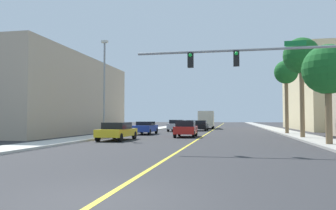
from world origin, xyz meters
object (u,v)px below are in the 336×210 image
(palm_near, at_px, (328,70))
(palm_mid, at_px, (301,57))
(car_black, at_px, (201,125))
(traffic_signal_mast, at_px, (269,68))
(delivery_truck, at_px, (207,119))
(street_lamp, at_px, (104,83))
(car_yellow, at_px, (117,131))
(palm_far, at_px, (286,74))
(car_blue, at_px, (145,128))
(car_silver, at_px, (177,125))
(car_green, at_px, (191,124))
(car_red, at_px, (186,129))

(palm_near, relative_size, palm_mid, 0.73)
(palm_near, distance_m, car_black, 25.74)
(traffic_signal_mast, bearing_deg, delivery_truck, 99.48)
(street_lamp, xyz_separation_m, car_yellow, (2.19, -2.68, -4.08))
(palm_far, distance_m, car_yellow, 19.60)
(traffic_signal_mast, distance_m, palm_mid, 11.76)
(traffic_signal_mast, bearing_deg, car_blue, 125.07)
(car_silver, bearing_deg, car_yellow, -94.98)
(car_green, relative_size, car_black, 1.09)
(palm_mid, distance_m, palm_far, 7.31)
(car_red, bearing_deg, traffic_signal_mast, -63.95)
(car_black, bearing_deg, car_blue, -112.61)
(street_lamp, height_order, car_silver, street_lamp)
(palm_near, xyz_separation_m, car_silver, (-13.00, 20.79, -3.91))
(car_green, bearing_deg, street_lamp, -98.81)
(car_silver, xyz_separation_m, car_yellow, (-1.67, -18.03, -0.04))
(traffic_signal_mast, relative_size, palm_far, 1.40)
(traffic_signal_mast, bearing_deg, car_yellow, 149.71)
(traffic_signal_mast, xyz_separation_m, car_black, (-6.20, 26.89, -3.66))
(traffic_signal_mast, relative_size, palm_near, 1.77)
(car_green, bearing_deg, car_silver, -91.76)
(street_lamp, relative_size, car_silver, 2.06)
(palm_near, relative_size, delivery_truck, 0.70)
(palm_mid, xyz_separation_m, palm_far, (-0.07, 7.30, -0.42))
(car_silver, relative_size, delivery_truck, 0.47)
(palm_mid, bearing_deg, street_lamp, -173.70)
(car_green, xyz_separation_m, car_silver, (-0.23, -13.80, 0.03))
(palm_near, bearing_deg, car_black, 113.36)
(palm_far, relative_size, car_red, 1.92)
(car_green, height_order, car_blue, car_green)
(car_silver, height_order, car_yellow, car_silver)
(palm_mid, height_order, palm_far, palm_mid)
(car_black, xyz_separation_m, car_blue, (-4.84, -11.16, -0.01))
(car_yellow, bearing_deg, palm_mid, -162.02)
(car_yellow, bearing_deg, car_black, -101.81)
(street_lamp, bearing_deg, car_silver, 75.87)
(palm_near, xyz_separation_m, car_blue, (-14.93, 12.19, -3.96))
(traffic_signal_mast, xyz_separation_m, car_silver, (-9.12, 24.33, -3.63))
(car_red, relative_size, car_yellow, 0.91)
(palm_near, height_order, car_green, palm_near)
(palm_far, bearing_deg, car_blue, -170.77)
(palm_mid, distance_m, car_green, 30.74)
(traffic_signal_mast, height_order, palm_far, palm_far)
(traffic_signal_mast, height_order, delivery_truck, traffic_signal_mast)
(car_blue, bearing_deg, palm_mid, 160.70)
(car_blue, bearing_deg, palm_far, -171.85)
(palm_near, relative_size, car_red, 1.52)
(street_lamp, xyz_separation_m, palm_mid, (16.81, 1.86, 2.07))
(palm_mid, bearing_deg, car_silver, 133.81)
(car_green, height_order, car_yellow, car_green)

